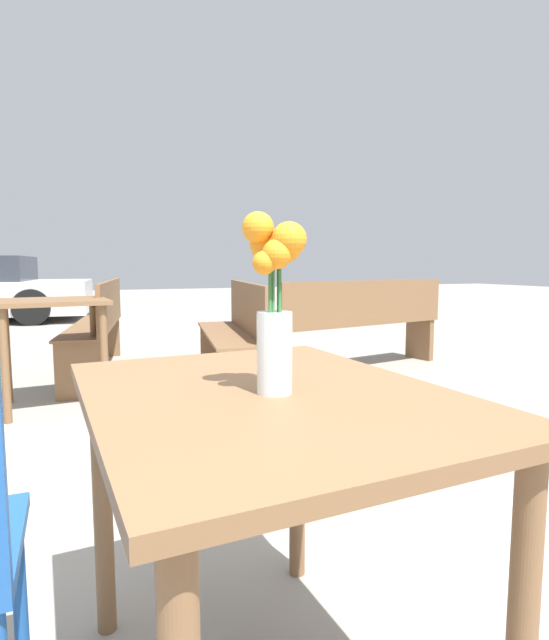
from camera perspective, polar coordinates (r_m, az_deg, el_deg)
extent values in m
cube|color=brown|center=(1.06, -1.04, -8.73)|extent=(0.76, 0.97, 0.03)
cylinder|color=brown|center=(1.48, -19.03, -19.55)|extent=(0.05, 0.05, 0.70)
cylinder|color=brown|center=(1.64, 2.64, -16.62)|extent=(0.05, 0.05, 0.70)
cylinder|color=silver|center=(1.00, 0.00, -3.77)|extent=(0.07, 0.07, 0.17)
cylinder|color=silver|center=(1.01, 0.00, -5.62)|extent=(0.06, 0.06, 0.09)
cylinder|color=#337038|center=(1.00, 0.46, -0.34)|extent=(0.01, 0.01, 0.27)
sphere|color=orange|center=(1.01, 1.44, 8.22)|extent=(0.06, 0.06, 0.06)
cylinder|color=#337038|center=(1.01, 0.50, -0.39)|extent=(0.01, 0.01, 0.26)
sphere|color=orange|center=(1.02, 1.07, 7.93)|extent=(0.05, 0.05, 0.05)
cylinder|color=#337038|center=(1.00, -0.23, -0.24)|extent=(0.01, 0.01, 0.27)
sphere|color=orange|center=(1.01, -1.03, 8.63)|extent=(0.07, 0.07, 0.07)
cylinder|color=#337038|center=(0.99, -0.64, 0.66)|extent=(0.01, 0.01, 0.30)
sphere|color=orange|center=(0.99, -1.91, 10.50)|extent=(0.06, 0.06, 0.06)
cylinder|color=#337038|center=(0.98, -0.51, -1.25)|extent=(0.01, 0.01, 0.24)
sphere|color=orange|center=(0.96, -1.18, 6.55)|extent=(0.05, 0.05, 0.05)
cylinder|color=#337038|center=(0.99, 0.06, -0.81)|extent=(0.01, 0.01, 0.25)
sphere|color=orange|center=(0.96, 0.24, 7.55)|extent=(0.06, 0.06, 0.06)
cylinder|color=#337038|center=(0.99, 0.59, -0.08)|extent=(0.01, 0.01, 0.28)
sphere|color=orange|center=(0.97, 1.68, 9.21)|extent=(0.07, 0.07, 0.07)
cylinder|color=#1E519E|center=(1.47, -27.09, -26.44)|extent=(0.03, 0.03, 0.42)
cube|color=brown|center=(4.04, -5.36, -1.55)|extent=(0.60, 1.61, 0.02)
cube|color=brown|center=(4.04, -3.14, 1.47)|extent=(0.28, 1.56, 0.40)
cube|color=brown|center=(3.37, -3.66, -6.98)|extent=(0.33, 0.11, 0.43)
cube|color=brown|center=(4.79, -6.50, -3.05)|extent=(0.33, 0.11, 0.43)
cube|color=brown|center=(4.83, 9.24, -0.32)|extent=(1.96, 0.72, 0.02)
cube|color=brown|center=(4.69, 10.59, 2.04)|extent=(1.90, 0.40, 0.40)
cube|color=brown|center=(4.31, 0.19, -4.05)|extent=(0.12, 0.33, 0.43)
cube|color=brown|center=(5.50, 16.23, -2.05)|extent=(0.12, 0.33, 0.43)
cube|color=brown|center=(4.81, -20.06, -0.65)|extent=(0.65, 1.96, 0.02)
cube|color=brown|center=(4.77, -18.25, 1.90)|extent=(0.33, 1.91, 0.40)
cube|color=brown|center=(3.96, -21.50, -5.44)|extent=(0.33, 0.11, 0.43)
cube|color=brown|center=(5.73, -18.91, -1.82)|extent=(0.33, 0.11, 0.43)
cube|color=brown|center=(3.75, -24.12, 1.94)|extent=(0.77, 0.70, 0.03)
cylinder|color=brown|center=(3.53, -28.43, -4.69)|extent=(0.05, 0.05, 0.73)
cylinder|color=brown|center=(3.56, -18.85, -4.17)|extent=(0.05, 0.05, 0.73)
cylinder|color=brown|center=(4.05, -28.27, -3.36)|extent=(0.05, 0.05, 0.73)
cylinder|color=brown|center=(4.08, -19.91, -2.93)|extent=(0.05, 0.05, 0.73)
cylinder|color=black|center=(9.14, -26.01, 1.32)|extent=(0.62, 0.24, 0.60)
cylinder|color=black|center=(10.86, -24.45, 2.08)|extent=(0.62, 0.24, 0.60)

